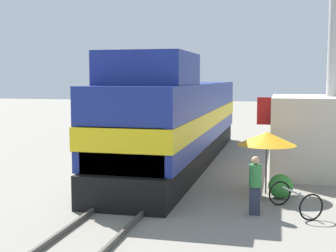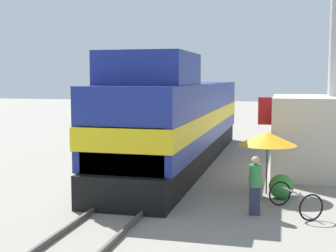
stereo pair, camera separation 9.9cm
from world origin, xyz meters
name	(u,v)px [view 1 (the left image)]	position (x,y,z in m)	size (l,w,h in m)	color
ground_plane	(157,182)	(0.00, 0.00, 0.00)	(120.00, 120.00, 0.00)	gray
rail_near	(138,179)	(-0.72, 0.00, 0.07)	(0.08, 32.86, 0.15)	#4C4742
rail_far	(176,181)	(0.72, 0.00, 0.07)	(0.08, 32.86, 0.15)	#4C4742
locomotive	(178,120)	(0.00, 3.60, 1.93)	(3.02, 16.64, 4.62)	black
utility_pole	(335,21)	(6.30, 3.30, 5.96)	(1.80, 0.50, 11.85)	#B2B2AD
vendor_umbrella	(267,138)	(3.91, -0.80, 1.82)	(1.90, 1.90, 2.04)	#4C4C4C
billboard_sign	(287,116)	(4.56, 2.73, 2.28)	(2.30, 0.12, 3.01)	#595959
shrub_cluster	(281,186)	(4.38, -1.32, 0.38)	(0.76, 0.76, 0.76)	#388C38
person_bystander	(255,183)	(3.69, -3.28, 0.88)	(0.34, 0.34, 1.64)	#2D3347
bicycle	(295,200)	(4.76, -2.84, 0.38)	(1.47, 1.78, 0.74)	black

